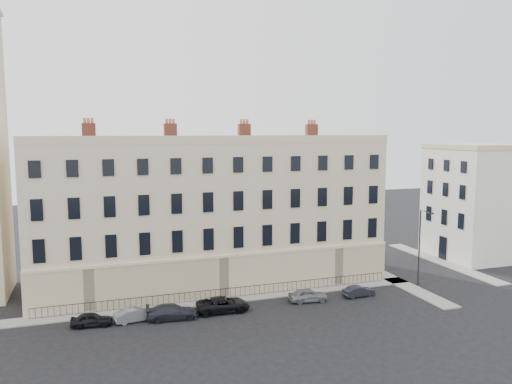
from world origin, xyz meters
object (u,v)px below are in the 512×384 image
Objects in this scene: car_c at (172,312)px; car_f at (359,291)px; car_b at (136,315)px; streetlamp at (420,244)px; car_e at (308,295)px; car_d at (223,304)px; car_a at (92,320)px.

car_f is at bearing -84.08° from car_c.
car_b is 29.64m from streetlamp.
car_b is at bearing 95.81° from car_e.
car_d is 22.02m from streetlamp.
car_c reaches higher than car_e.
car_c is 0.93× the size of car_d.
car_a is 19.67m from car_e.
car_d reaches higher than car_a.
streetlamp reaches higher than car_b.
car_e is 1.16× the size of car_f.
car_a is at bearing 95.93° from car_e.
car_a is 33.19m from streetlamp.
car_d is 8.38m from car_e.
car_f is (13.75, -0.22, -0.14)m from car_d.
car_e is (8.38, -0.01, -0.04)m from car_d.
car_c is at bearing 88.11° from car_f.
car_b is 0.44× the size of streetlamp.
car_b is at bearing -160.47° from streetlamp.
car_b is 3.12m from car_c.
car_c is (6.66, -0.54, 0.08)m from car_a.
car_c is 1.39× the size of car_f.
car_e reaches higher than car_b.
car_d is 0.61× the size of streetlamp.
car_e is at bearing -99.31° from car_b.
car_c is at bearing -159.11° from streetlamp.
streetlamp is (13.29, 1.00, 3.81)m from car_e.
car_b is at bearing 85.53° from car_c.
car_c is at bearing 98.02° from car_e.
car_a is 3.58m from car_b.
car_e is at bearing -85.31° from car_a.
car_a is 0.70× the size of car_d.
car_b is at bearing 86.60° from car_f.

